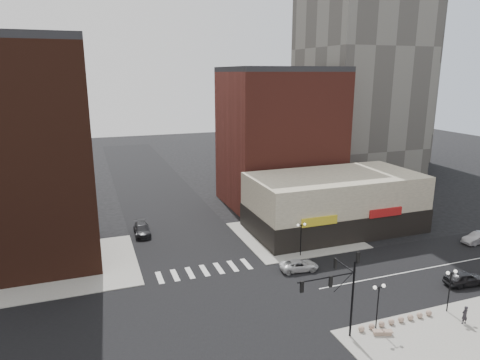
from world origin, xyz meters
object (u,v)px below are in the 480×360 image
traffic_signal (341,284)px  pedestrian (465,315)px  dark_sedan_north (142,230)px  street_lamp_se_a (379,295)px  street_lamp_ne (301,231)px  dark_sedan_east (465,278)px  white_suv (299,265)px  silver_sedan (478,238)px  stone_bench (382,332)px  street_lamp_se_b (451,280)px

traffic_signal → pedestrian: size_ratio=4.51×
dark_sedan_north → street_lamp_se_a: bearing=-59.6°
street_lamp_ne → dark_sedan_east: 18.16m
white_suv → dark_sedan_east: 17.45m
traffic_signal → dark_sedan_east: 18.50m
silver_sedan → stone_bench: silver_sedan is taller
traffic_signal → pedestrian: (11.58, -2.27, -3.98)m
street_lamp_se_b → dark_sedan_east: street_lamp_se_b is taller
traffic_signal → silver_sedan: 31.22m
silver_sedan → dark_sedan_north: bearing=-116.2°
street_lamp_se_a → white_suv: 12.94m
street_lamp_se_b → pedestrian: (-0.18, -2.10, -2.31)m
street_lamp_se_a → street_lamp_ne: same height
street_lamp_ne → pedestrian: (6.82, -18.10, -2.31)m
traffic_signal → dark_sedan_east: bearing=10.7°
traffic_signal → white_suv: 13.49m
white_suv → pedestrian: 17.14m
dark_sedan_east → street_lamp_ne: bearing=52.4°
street_lamp_se_b → white_suv: street_lamp_se_b is taller
dark_sedan_north → stone_bench: size_ratio=2.97×
white_suv → dark_sedan_north: dark_sedan_north is taller
traffic_signal → street_lamp_se_a: bearing=-2.6°
street_lamp_se_b → pedestrian: size_ratio=2.41×
traffic_signal → street_lamp_se_a: 4.12m
street_lamp_se_b → white_suv: size_ratio=0.94×
dark_sedan_east → pedestrian: bearing=138.9°
street_lamp_se_b → stone_bench: (-8.08, -1.00, -2.96)m
traffic_signal → street_lamp_ne: 16.62m
dark_sedan_north → pedestrian: bearing=-51.2°
dark_sedan_north → stone_bench: (16.21, -30.94, -0.42)m
street_lamp_se_b → street_lamp_ne: 17.46m
street_lamp_se_a → street_lamp_ne: bearing=86.4°
dark_sedan_north → traffic_signal: bearing=-65.3°
street_lamp_se_a → traffic_signal: bearing=177.4°
dark_sedan_east → silver_sedan: bearing=-47.0°
street_lamp_ne → stone_bench: 17.29m
silver_sedan → street_lamp_ne: bearing=-102.6°
dark_sedan_east → dark_sedan_north: (-30.23, 26.42, -0.01)m
street_lamp_se_a → dark_sedan_east: size_ratio=0.93×
white_suv → pedestrian: (8.76, -14.73, 0.37)m
street_lamp_se_b → dark_sedan_north: size_ratio=0.80×
stone_bench → dark_sedan_east: bearing=37.3°
dark_sedan_east → dark_sedan_north: size_ratio=0.86×
silver_sedan → dark_sedan_north: dark_sedan_north is taller
traffic_signal → white_suv: bearing=77.3°
street_lamp_ne → dark_sedan_north: street_lamp_ne is taller
street_lamp_se_a → silver_sedan: (24.95, 11.69, -2.56)m
traffic_signal → street_lamp_se_b: bearing=-0.8°
stone_bench → white_suv: bearing=113.1°
street_lamp_se_b → stone_bench: size_ratio=2.39×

